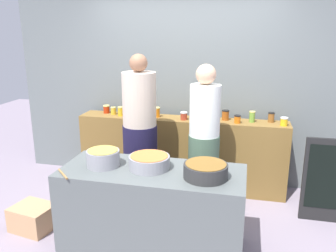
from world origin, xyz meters
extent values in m
plane|color=gray|center=(0.00, 0.00, 0.00)|extent=(12.00, 12.00, 0.00)
cube|color=slate|center=(0.00, 1.45, 1.50)|extent=(4.80, 0.12, 3.00)
cube|color=brown|center=(0.00, 1.10, 0.47)|extent=(2.70, 0.36, 0.95)
cube|color=#545B5A|center=(0.00, -0.30, 0.40)|extent=(1.70, 0.70, 0.81)
cylinder|color=#A6280D|center=(-1.05, 1.17, 0.99)|extent=(0.08, 0.08, 0.09)
cylinder|color=#D6C666|center=(-1.05, 1.17, 1.05)|extent=(0.09, 0.09, 0.02)
cylinder|color=gold|center=(-0.93, 1.11, 0.99)|extent=(0.07, 0.07, 0.09)
cylinder|color=#D6C666|center=(-0.93, 1.11, 1.04)|extent=(0.07, 0.07, 0.01)
cylinder|color=gold|center=(-0.81, 1.06, 1.00)|extent=(0.07, 0.07, 0.11)
cylinder|color=#D6C666|center=(-0.81, 1.06, 1.06)|extent=(0.08, 0.08, 0.01)
cylinder|color=#A5210A|center=(-0.64, 1.09, 0.99)|extent=(0.07, 0.07, 0.09)
cylinder|color=black|center=(-0.64, 1.09, 1.04)|extent=(0.07, 0.07, 0.01)
cylinder|color=orange|center=(-0.33, 1.11, 1.00)|extent=(0.08, 0.08, 0.11)
cylinder|color=#D6C666|center=(-0.33, 1.11, 1.07)|extent=(0.08, 0.08, 0.01)
cylinder|color=#983522|center=(0.04, 1.04, 0.99)|extent=(0.09, 0.09, 0.09)
cylinder|color=silver|center=(0.04, 1.04, 1.04)|extent=(0.09, 0.09, 0.01)
cylinder|color=orange|center=(0.23, 1.15, 1.01)|extent=(0.08, 0.08, 0.12)
cylinder|color=#D6C666|center=(0.23, 1.15, 1.08)|extent=(0.09, 0.09, 0.01)
cylinder|color=#924715|center=(0.56, 1.15, 1.01)|extent=(0.09, 0.09, 0.12)
cylinder|color=black|center=(0.56, 1.15, 1.07)|extent=(0.09, 0.09, 0.01)
cylinder|color=#CF6213|center=(0.71, 1.03, 0.99)|extent=(0.08, 0.08, 0.09)
cylinder|color=black|center=(0.71, 1.03, 1.04)|extent=(0.08, 0.08, 0.01)
cylinder|color=olive|center=(0.88, 1.12, 1.01)|extent=(0.07, 0.07, 0.12)
cylinder|color=#D6C666|center=(0.88, 1.12, 1.08)|extent=(0.07, 0.07, 0.01)
cylinder|color=brown|center=(1.11, 1.17, 1.00)|extent=(0.08, 0.08, 0.11)
cylinder|color=black|center=(1.11, 1.17, 1.06)|extent=(0.08, 0.08, 0.01)
cylinder|color=gold|center=(1.26, 1.04, 0.99)|extent=(0.09, 0.09, 0.09)
cylinder|color=silver|center=(1.26, 1.04, 1.04)|extent=(0.09, 0.09, 0.01)
cylinder|color=gray|center=(-0.48, -0.30, 0.88)|extent=(0.31, 0.31, 0.15)
cylinder|color=#A79641|center=(-0.48, -0.30, 0.96)|extent=(0.28, 0.28, 0.00)
cylinder|color=gray|center=(-0.03, -0.27, 0.87)|extent=(0.38, 0.38, 0.12)
cylinder|color=#C16B34|center=(-0.03, -0.27, 0.93)|extent=(0.35, 0.35, 0.00)
cylinder|color=#2D2D2D|center=(0.50, -0.36, 0.87)|extent=(0.38, 0.38, 0.13)
cylinder|color=brown|center=(0.50, -0.36, 0.94)|extent=(0.35, 0.35, 0.00)
cylinder|color=#9E703D|center=(-0.74, -0.59, 0.82)|extent=(0.19, 0.19, 0.02)
cylinder|color=#191633|center=(-0.37, 0.52, 0.50)|extent=(0.40, 0.40, 0.99)
cylinder|color=beige|center=(-0.37, 0.52, 1.29)|extent=(0.38, 0.38, 0.61)
sphere|color=#8C6047|center=(-0.37, 0.52, 1.70)|extent=(0.20, 0.20, 0.20)
cylinder|color=#49644F|center=(0.37, 0.53, 0.46)|extent=(0.35, 0.35, 0.92)
cylinder|color=white|center=(0.37, 0.53, 1.20)|extent=(0.34, 0.34, 0.56)
sphere|color=#D8A884|center=(0.37, 0.53, 1.59)|extent=(0.22, 0.22, 0.22)
cube|color=tan|center=(-1.32, -0.28, 0.13)|extent=(0.47, 0.42, 0.26)
cube|color=black|center=(1.72, 0.59, 0.48)|extent=(0.53, 0.04, 0.95)
cube|color=black|center=(1.72, 0.57, 0.52)|extent=(0.45, 0.01, 0.73)
camera|label=1|loc=(0.81, -3.14, 2.05)|focal=37.04mm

